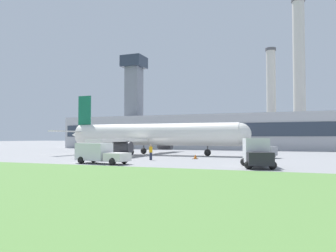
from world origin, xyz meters
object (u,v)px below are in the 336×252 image
at_px(baggage_truck, 257,153).
at_px(fuel_truck, 99,153).
at_px(pushback_tug, 261,151).
at_px(airplane, 150,135).
at_px(ground_crew_person, 151,152).

bearing_deg(baggage_truck, fuel_truck, -173.84).
bearing_deg(pushback_tug, airplane, 174.97).
xyz_separation_m(airplane, baggage_truck, (17.18, -15.49, -1.76)).
xyz_separation_m(airplane, ground_crew_person, (4.70, -10.38, -2.08)).
bearing_deg(fuel_truck, baggage_truck, 6.16).
relative_size(baggage_truck, ground_crew_person, 2.97).
bearing_deg(fuel_truck, ground_crew_person, 68.48).
relative_size(airplane, fuel_truck, 4.96).
bearing_deg(airplane, ground_crew_person, -65.64).
xyz_separation_m(fuel_truck, ground_crew_person, (2.66, 6.75, -0.10)).
bearing_deg(fuel_truck, airplane, 96.79).
distance_m(airplane, fuel_truck, 17.36).
height_order(airplane, ground_crew_person, airplane).
height_order(fuel_truck, ground_crew_person, fuel_truck).
relative_size(airplane, baggage_truck, 5.51).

